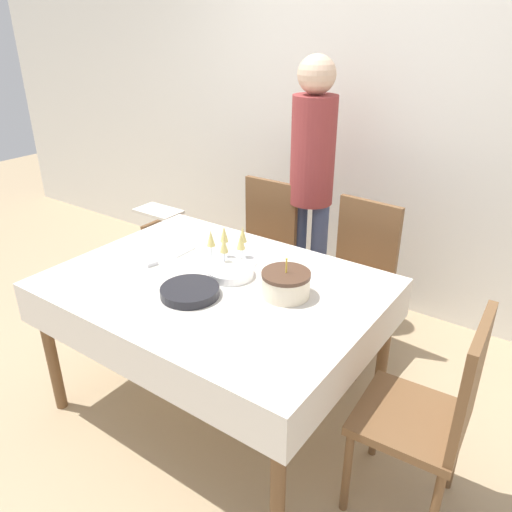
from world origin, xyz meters
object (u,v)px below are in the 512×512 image
object	(u,v)px
champagne_tray	(229,248)
plate_stack_main	(190,291)
birthday_cake	(286,284)
high_chair	(168,236)
dining_chair_right_end	(433,410)
plate_stack_dessert	(230,272)
dining_chair_far_left	(262,246)
dining_chair_far_right	(356,274)
person_standing	(312,169)

from	to	relation	value
champagne_tray	plate_stack_main	distance (m)	0.39
birthday_cake	high_chair	world-z (taller)	birthday_cake
birthday_cake	champagne_tray	size ratio (longest dim) A/B	0.80
dining_chair_right_end	champagne_tray	bearing A→B (deg)	170.21
champagne_tray	plate_stack_dessert	world-z (taller)	champagne_tray
dining_chair_right_end	high_chair	world-z (taller)	dining_chair_right_end
dining_chair_far_left	birthday_cake	xyz separation A→B (m)	(0.70, -0.82, 0.30)
dining_chair_far_right	plate_stack_dessert	size ratio (longest dim) A/B	4.23
plate_stack_dessert	person_standing	xyz separation A→B (m)	(-0.12, 1.01, 0.27)
high_chair	champagne_tray	bearing A→B (deg)	-28.80
dining_chair_right_end	champagne_tray	world-z (taller)	dining_chair_right_end
dining_chair_far_right	champagne_tray	bearing A→B (deg)	-121.34
dining_chair_far_left	plate_stack_dessert	bearing A→B (deg)	-65.33
dining_chair_far_left	plate_stack_dessert	distance (m)	0.93
person_standing	high_chair	size ratio (longest dim) A/B	2.48
plate_stack_main	high_chair	bearing A→B (deg)	139.16
birthday_cake	dining_chair_far_right	bearing A→B (deg)	90.22
dining_chair_far_right	person_standing	xyz separation A→B (m)	(-0.45, 0.20, 0.53)
plate_stack_dessert	high_chair	bearing A→B (deg)	148.81
plate_stack_main	person_standing	xyz separation A→B (m)	(-0.09, 1.27, 0.27)
dining_chair_right_end	person_standing	distance (m)	1.71
dining_chair_far_right	plate_stack_dessert	bearing A→B (deg)	-111.75
birthday_cake	person_standing	size ratio (longest dim) A/B	0.13
dining_chair_right_end	high_chair	xyz separation A→B (m)	(-2.20, 0.77, -0.06)
dining_chair_far_left	high_chair	bearing A→B (deg)	-169.92
plate_stack_dessert	dining_chair_far_left	bearing A→B (deg)	114.67
person_standing	plate_stack_dessert	bearing A→B (deg)	-83.13
dining_chair_far_right	dining_chair_right_end	distance (m)	1.17
dining_chair_right_end	plate_stack_dessert	world-z (taller)	dining_chair_right_end
dining_chair_right_end	person_standing	bearing A→B (deg)	137.51
dining_chair_far_right	person_standing	distance (m)	0.72
dining_chair_far_left	person_standing	xyz separation A→B (m)	(0.25, 0.20, 0.53)
champagne_tray	person_standing	size ratio (longest dim) A/B	0.16
dining_chair_right_end	birthday_cake	bearing A→B (deg)	173.87
dining_chair_far_right	plate_stack_dessert	xyz separation A→B (m)	(-0.32, -0.81, 0.26)
person_standing	dining_chair_far_left	bearing A→B (deg)	-141.86
champagne_tray	high_chair	bearing A→B (deg)	151.20
plate_stack_main	person_standing	distance (m)	1.31
birthday_cake	person_standing	bearing A→B (deg)	113.86
dining_chair_far_left	plate_stack_main	xyz separation A→B (m)	(0.34, -1.08, 0.26)
plate_stack_main	champagne_tray	bearing A→B (deg)	99.94
dining_chair_far_right	dining_chair_right_end	bearing A→B (deg)	-50.13
dining_chair_far_right	person_standing	bearing A→B (deg)	156.09
dining_chair_right_end	plate_stack_main	world-z (taller)	dining_chair_right_end
dining_chair_far_left	plate_stack_main	distance (m)	1.16
dining_chair_far_left	dining_chair_far_right	bearing A→B (deg)	-0.02
dining_chair_far_left	high_chair	distance (m)	0.76
dining_chair_far_right	champagne_tray	xyz separation A→B (m)	(-0.42, -0.70, 0.32)
birthday_cake	champagne_tray	xyz separation A→B (m)	(-0.43, 0.12, 0.02)
birthday_cake	champagne_tray	bearing A→B (deg)	164.01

